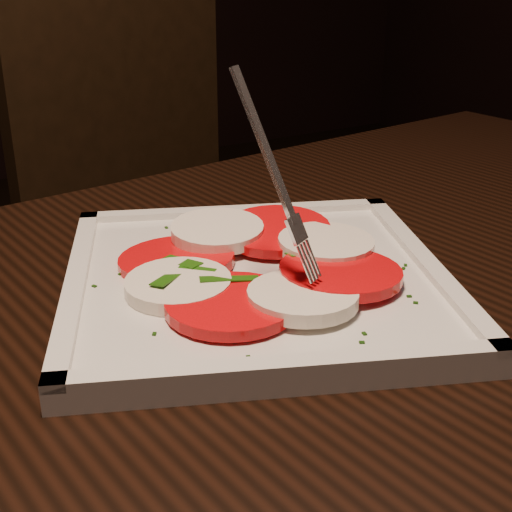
# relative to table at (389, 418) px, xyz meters

# --- Properties ---
(table) EXTENTS (1.29, 0.94, 0.75)m
(table) POSITION_rel_table_xyz_m (0.00, 0.00, 0.00)
(table) COLOR black
(table) RESTS_ON ground
(chair) EXTENTS (0.50, 0.50, 0.93)m
(chair) POSITION_rel_table_xyz_m (0.12, 0.75, -0.12)
(chair) COLOR black
(chair) RESTS_ON ground
(plate) EXTENTS (0.37, 0.37, 0.01)m
(plate) POSITION_rel_table_xyz_m (-0.08, 0.08, 0.11)
(plate) COLOR silver
(plate) RESTS_ON table
(caprese_salad) EXTENTS (0.23, 0.25, 0.02)m
(caprese_salad) POSITION_rel_table_xyz_m (-0.08, 0.08, 0.12)
(caprese_salad) COLOR red
(caprese_salad) RESTS_ON plate
(fork) EXTENTS (0.06, 0.07, 0.14)m
(fork) POSITION_rel_table_xyz_m (-0.09, 0.05, 0.20)
(fork) COLOR white
(fork) RESTS_ON caprese_salad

